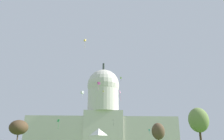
{
  "coord_description": "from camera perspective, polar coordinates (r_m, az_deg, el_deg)",
  "views": [
    {
      "loc": [
        -5.24,
        -33.27,
        1.6
      ],
      "look_at": [
        1.97,
        71.32,
        36.04
      ],
      "focal_mm": 35.73,
      "sensor_mm": 36.0,
      "label": 1
    }
  ],
  "objects": [
    {
      "name": "kite_black_low",
      "position": [
        142.03,
        0.49,
        -12.9
      ],
      "size": [
        1.56,
        1.57,
        3.58
      ],
      "rotation": [
        0.0,
        0.0,
        0.8
      ],
      "color": "black"
    },
    {
      "name": "capitol_building",
      "position": [
        185.73,
        -2.33,
        -11.7
      ],
      "size": [
        118.97,
        26.98,
        68.21
      ],
      "color": "beige",
      "rests_on": "ground_plane"
    },
    {
      "name": "kite_green_low",
      "position": [
        92.11,
        -13.56,
        -12.71
      ],
      "size": [
        1.08,
        0.64,
        3.8
      ],
      "rotation": [
        0.0,
        0.0,
        5.07
      ],
      "color": "green"
    },
    {
      "name": "kite_magenta_mid",
      "position": [
        97.29,
        -3.41,
        -3.41
      ],
      "size": [
        1.37,
        1.4,
        3.68
      ],
      "rotation": [
        0.0,
        0.0,
        3.64
      ],
      "color": "#D1339E"
    },
    {
      "name": "event_tent",
      "position": [
        81.49,
        -3.47,
        -16.96
      ],
      "size": [
        4.82,
        5.52,
        6.53
      ],
      "rotation": [
        0.0,
        0.0,
        -0.04
      ],
      "color": "white",
      "rests_on": "ground_plane"
    },
    {
      "name": "kite_turquoise_low",
      "position": [
        133.74,
        9.51,
        -14.93
      ],
      "size": [
        0.79,
        0.78,
        2.4
      ],
      "rotation": [
        0.0,
        0.0,
        1.5
      ],
      "color": "teal"
    },
    {
      "name": "tree_east_near",
      "position": [
        79.62,
        21.27,
        -11.87
      ],
      "size": [
        6.88,
        6.37,
        12.74
      ],
      "color": "#42301E",
      "rests_on": "ground_plane"
    },
    {
      "name": "kite_yellow_high",
      "position": [
        157.32,
        -2.27,
        -5.65
      ],
      "size": [
        0.8,
        1.01,
        4.34
      ],
      "rotation": [
        0.0,
        0.0,
        1.36
      ],
      "color": "yellow"
    },
    {
      "name": "kite_gold_high",
      "position": [
        105.99,
        -6.95,
        7.51
      ],
      "size": [
        1.22,
        1.22,
        4.4
      ],
      "rotation": [
        0.0,
        0.0,
        5.47
      ],
      "color": "gold"
    },
    {
      "name": "kite_lime_high",
      "position": [
        133.37,
        2.29,
        -2.06
      ],
      "size": [
        0.7,
        1.03,
        2.61
      ],
      "rotation": [
        0.0,
        0.0,
        4.51
      ],
      "color": "#8CD133"
    },
    {
      "name": "kite_white_low",
      "position": [
        73.37,
        -7.61,
        -5.72
      ],
      "size": [
        1.1,
        1.1,
        1.99
      ],
      "rotation": [
        0.0,
        0.0,
        5.37
      ],
      "color": "white"
    },
    {
      "name": "tree_east_far",
      "position": [
        127.17,
        11.74,
        -15.11
      ],
      "size": [
        8.14,
        7.61,
        12.06
      ],
      "color": "brown",
      "rests_on": "ground_plane"
    },
    {
      "name": "tree_west_far",
      "position": [
        123.45,
        -22.76,
        -13.39
      ],
      "size": [
        9.49,
        10.44,
        12.63
      ],
      "color": "#4C3823",
      "rests_on": "ground_plane"
    },
    {
      "name": "kite_pink_mid",
      "position": [
        79.81,
        2.07,
        -5.88
      ],
      "size": [
        0.66,
        1.02,
        3.78
      ],
      "rotation": [
        0.0,
        0.0,
        0.37
      ],
      "color": "pink"
    }
  ]
}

